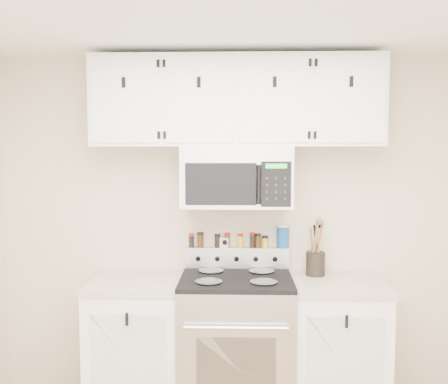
# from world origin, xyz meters

# --- Properties ---
(back_wall) EXTENTS (3.50, 0.01, 2.50)m
(back_wall) POSITION_xyz_m (0.00, 1.75, 1.25)
(back_wall) COLOR #C5B493
(back_wall) RESTS_ON floor
(range) EXTENTS (0.76, 0.65, 1.10)m
(range) POSITION_xyz_m (0.00, 1.43, 0.49)
(range) COLOR #B7B7BA
(range) RESTS_ON floor
(base_cabinet_left) EXTENTS (0.64, 0.62, 0.92)m
(base_cabinet_left) POSITION_xyz_m (-0.69, 1.45, 0.46)
(base_cabinet_left) COLOR white
(base_cabinet_left) RESTS_ON floor
(base_cabinet_right) EXTENTS (0.64, 0.62, 0.92)m
(base_cabinet_right) POSITION_xyz_m (0.69, 1.45, 0.46)
(base_cabinet_right) COLOR white
(base_cabinet_right) RESTS_ON floor
(microwave) EXTENTS (0.76, 0.44, 0.42)m
(microwave) POSITION_xyz_m (0.00, 1.55, 1.63)
(microwave) COLOR #9E9EA3
(microwave) RESTS_ON back_wall
(upper_cabinets) EXTENTS (2.00, 0.35, 0.62)m
(upper_cabinets) POSITION_xyz_m (-0.00, 1.58, 2.15)
(upper_cabinets) COLOR white
(upper_cabinets) RESTS_ON back_wall
(utensil_crock) EXTENTS (0.14, 0.14, 0.40)m
(utensil_crock) POSITION_xyz_m (0.57, 1.61, 1.02)
(utensil_crock) COLOR black
(utensil_crock) RESTS_ON base_cabinet_right
(kitchen_timer) EXTENTS (0.08, 0.07, 0.07)m
(kitchen_timer) POSITION_xyz_m (-0.09, 1.71, 1.14)
(kitchen_timer) COLOR white
(kitchen_timer) RESTS_ON range
(salt_canister) EXTENTS (0.09, 0.09, 0.17)m
(salt_canister) POSITION_xyz_m (0.34, 1.71, 1.18)
(salt_canister) COLOR #154D96
(salt_canister) RESTS_ON range
(spice_jar_0) EXTENTS (0.04, 0.04, 0.10)m
(spice_jar_0) POSITION_xyz_m (-0.33, 1.71, 1.15)
(spice_jar_0) COLOR black
(spice_jar_0) RESTS_ON range
(spice_jar_1) EXTENTS (0.05, 0.05, 0.11)m
(spice_jar_1) POSITION_xyz_m (-0.27, 1.71, 1.16)
(spice_jar_1) COLOR #452610
(spice_jar_1) RESTS_ON range
(spice_jar_2) EXTENTS (0.04, 0.04, 0.10)m
(spice_jar_2) POSITION_xyz_m (-0.14, 1.71, 1.15)
(spice_jar_2) COLOR black
(spice_jar_2) RESTS_ON range
(spice_jar_3) EXTENTS (0.04, 0.04, 0.11)m
(spice_jar_3) POSITION_xyz_m (-0.07, 1.71, 1.15)
(spice_jar_3) COLOR #3D2C0E
(spice_jar_3) RESTS_ON range
(spice_jar_4) EXTENTS (0.04, 0.04, 0.10)m
(spice_jar_4) POSITION_xyz_m (0.03, 1.71, 1.15)
(spice_jar_4) COLOR gold
(spice_jar_4) RESTS_ON range
(spice_jar_5) EXTENTS (0.04, 0.04, 0.11)m
(spice_jar_5) POSITION_xyz_m (0.12, 1.71, 1.16)
(spice_jar_5) COLOR black
(spice_jar_5) RESTS_ON range
(spice_jar_6) EXTENTS (0.04, 0.04, 0.10)m
(spice_jar_6) POSITION_xyz_m (0.16, 1.71, 1.15)
(spice_jar_6) COLOR #3E2B0F
(spice_jar_6) RESTS_ON range
(spice_jar_7) EXTENTS (0.04, 0.04, 0.09)m
(spice_jar_7) POSITION_xyz_m (0.21, 1.71, 1.14)
(spice_jar_7) COLOR gold
(spice_jar_7) RESTS_ON range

